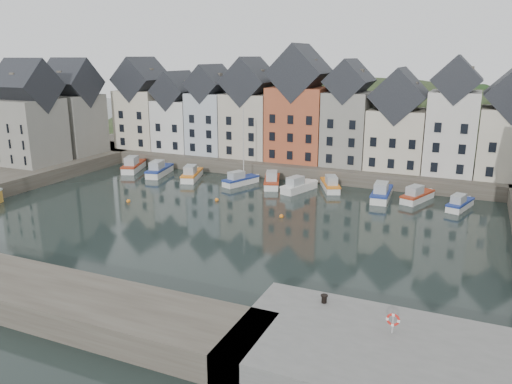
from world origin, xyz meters
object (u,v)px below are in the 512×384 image
Objects in this scene: boat_a at (133,166)px; mooring_bollard at (324,298)px; life_ring_post at (393,320)px; boat_d at (240,180)px.

boat_a is 54.17m from mooring_bollard.
life_ring_post is (46.51, -36.56, 2.06)m from boat_a.
boat_a is at bearing 140.41° from mooring_bollard.
boat_d is at bearing -23.59° from boat_a.
boat_d reaches higher than boat_a.
mooring_bollard is at bearing -59.53° from boat_a.
boat_a is 19.67m from boat_d.
mooring_bollard is 5.24m from life_ring_post.
boat_d is 19.94× the size of mooring_bollard.
life_ring_post is (4.78, -2.05, 0.55)m from mooring_bollard.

